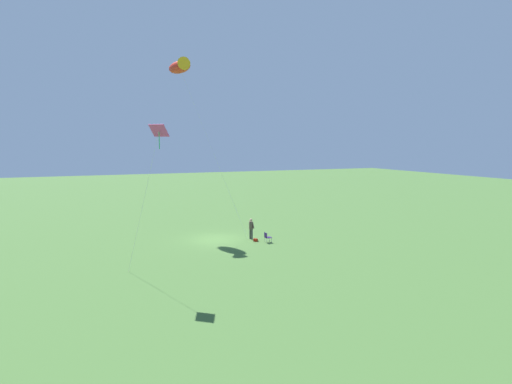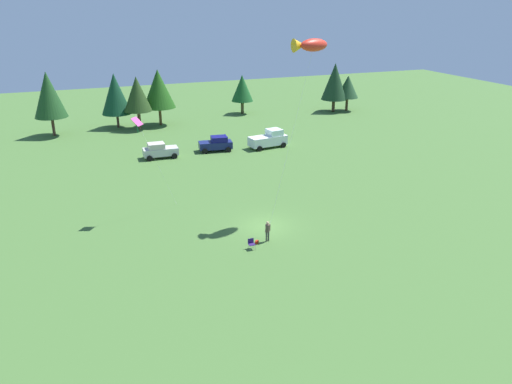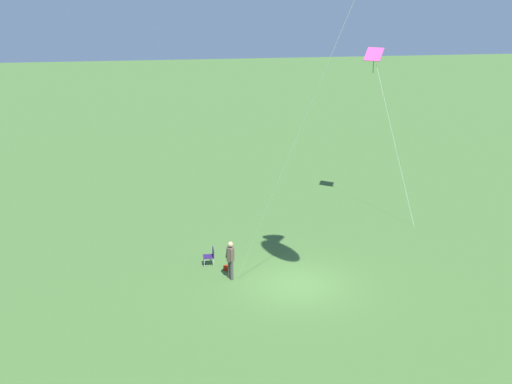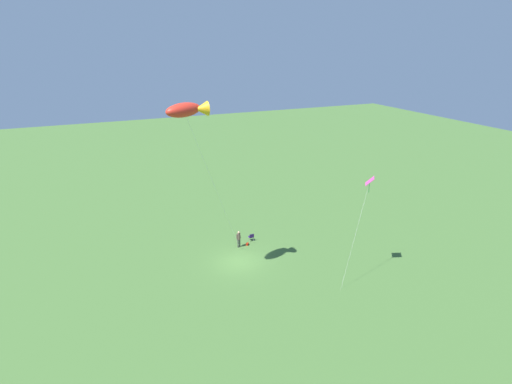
{
  "view_description": "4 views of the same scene",
  "coord_description": "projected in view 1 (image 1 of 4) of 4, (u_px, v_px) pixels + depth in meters",
  "views": [
    {
      "loc": [
        -31.54,
        9.37,
        7.86
      ],
      "look_at": [
        -2.87,
        -2.46,
        4.2
      ],
      "focal_mm": 28.0,
      "sensor_mm": 36.0,
      "label": 1
    },
    {
      "loc": [
        -14.83,
        -36.13,
        18.2
      ],
      "look_at": [
        -1.83,
        -2.3,
        4.2
      ],
      "focal_mm": 35.0,
      "sensor_mm": 36.0,
      "label": 2
    },
    {
      "loc": [
        27.44,
        -5.88,
        12.99
      ],
      "look_at": [
        -0.33,
        -1.75,
        4.16
      ],
      "focal_mm": 50.0,
      "sensor_mm": 36.0,
      "label": 3
    },
    {
      "loc": [
        11.6,
        30.76,
        19.32
      ],
      "look_at": [
        -2.64,
        -2.15,
        5.9
      ],
      "focal_mm": 28.0,
      "sensor_mm": 36.0,
      "label": 4
    }
  ],
  "objects": [
    {
      "name": "backpack_on_grass",
      "position": [
        256.0,
        240.0,
        32.68
      ],
      "size": [
        0.38,
        0.38,
        0.22
      ],
      "primitive_type": "cube",
      "rotation": [
        0.0,
        0.0,
        3.98
      ],
      "color": "#AA1D0B",
      "rests_on": "ground"
    },
    {
      "name": "kite_large_fish",
      "position": [
        180.0,
        67.0,
        35.16
      ],
      "size": [
        7.45,
        5.35,
        15.3
      ],
      "color": "red",
      "rests_on": "ground"
    },
    {
      "name": "person_kite_flyer",
      "position": [
        251.0,
        227.0,
        33.42
      ],
      "size": [
        0.57,
        0.44,
        1.74
      ],
      "rotation": [
        0.0,
        0.0,
        5.06
      ],
      "color": "#40413B",
      "rests_on": "ground"
    },
    {
      "name": "kite_diamond_rainbow",
      "position": [
        158.0,
        135.0,
        21.63
      ],
      "size": [
        3.79,
        2.21,
        8.97
      ],
      "color": "#D54292",
      "rests_on": "ground"
    },
    {
      "name": "ground_plane",
      "position": [
        216.0,
        239.0,
        33.43
      ],
      "size": [
        160.0,
        160.0,
        0.0
      ],
      "primitive_type": "plane",
      "color": "#41672E"
    },
    {
      "name": "folding_chair",
      "position": [
        267.0,
        237.0,
        32.23
      ],
      "size": [
        0.48,
        0.48,
        0.82
      ],
      "rotation": [
        0.0,
        0.0,
        4.71
      ],
      "color": "#291753",
      "rests_on": "ground"
    }
  ]
}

